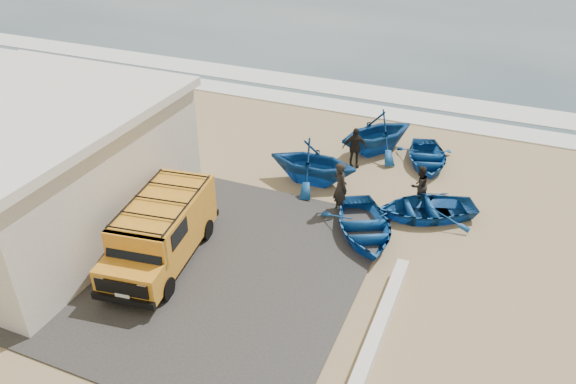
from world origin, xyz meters
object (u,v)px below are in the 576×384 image
(boat_mid_left, at_px, (313,162))
(boat_mid_right, at_px, (427,158))
(van, at_px, (161,230))
(parapet, at_px, (377,333))
(fisherman_back, at_px, (355,148))
(fisherman_middle, at_px, (419,185))
(boat_far_left, at_px, (377,132))
(fisherman_front, at_px, (340,187))
(boat_near_left, at_px, (364,226))
(boat_near_right, at_px, (426,208))
(building, at_px, (24,166))

(boat_mid_left, bearing_deg, boat_mid_right, -51.75)
(van, bearing_deg, parapet, -14.78)
(van, bearing_deg, fisherman_back, 57.76)
(parapet, bearing_deg, fisherman_middle, 93.18)
(boat_mid_left, bearing_deg, boat_far_left, -25.62)
(parapet, height_order, boat_mid_left, boat_mid_left)
(parapet, bearing_deg, fisherman_front, 117.10)
(parapet, bearing_deg, boat_near_left, 110.12)
(van, distance_m, fisherman_back, 9.06)
(boat_mid_left, bearing_deg, fisherman_middle, -90.50)
(boat_mid_right, relative_size, fisherman_middle, 2.14)
(parapet, height_order, fisherman_back, fisherman_back)
(boat_near_right, relative_size, fisherman_middle, 2.30)
(boat_near_right, relative_size, fisherman_back, 2.04)
(fisherman_front, relative_size, fisherman_middle, 1.28)
(building, bearing_deg, fisherman_front, 25.91)
(building, xyz_separation_m, parapet, (12.50, -1.00, -1.89))
(van, height_order, fisherman_back, van)
(fisherman_front, bearing_deg, fisherman_middle, -102.82)
(fisherman_middle, bearing_deg, boat_mid_right, -134.37)
(building, height_order, fisherman_middle, building)
(parapet, height_order, boat_near_left, boat_near_left)
(building, relative_size, fisherman_middle, 6.15)
(boat_far_left, xyz_separation_m, fisherman_middle, (2.52, -3.47, -0.18))
(boat_near_left, distance_m, boat_far_left, 6.38)
(van, bearing_deg, boat_far_left, 58.96)
(parapet, bearing_deg, boat_far_left, 105.24)
(boat_near_left, bearing_deg, boat_near_right, 22.14)
(boat_mid_right, distance_m, fisherman_middle, 3.16)
(boat_near_right, height_order, boat_far_left, boat_far_left)
(fisherman_front, distance_m, fisherman_back, 3.48)
(van, relative_size, fisherman_front, 2.59)
(parapet, xyz_separation_m, van, (-7.14, 0.86, 0.85))
(fisherman_middle, bearing_deg, fisherman_back, -80.57)
(building, xyz_separation_m, boat_mid_left, (7.97, 6.22, -1.25))
(boat_near_right, relative_size, boat_mid_left, 1.01)
(building, distance_m, parapet, 12.68)
(van, xyz_separation_m, fisherman_back, (3.73, 8.25, -0.26))
(boat_near_left, relative_size, fisherman_back, 2.13)
(boat_mid_right, xyz_separation_m, fisherman_front, (-2.23, -4.73, 0.64))
(boat_far_left, xyz_separation_m, fisherman_front, (0.03, -5.07, 0.03))
(building, distance_m, boat_near_left, 11.54)
(van, bearing_deg, boat_mid_right, 47.88)
(boat_far_left, height_order, fisherman_back, boat_far_left)
(building, bearing_deg, van, -1.51)
(parapet, distance_m, van, 7.24)
(boat_far_left, bearing_deg, boat_mid_left, -76.37)
(building, xyz_separation_m, boat_mid_right, (11.83, 9.39, -1.82))
(boat_near_right, xyz_separation_m, boat_far_left, (-2.95, 4.27, 0.58))
(building, distance_m, van, 5.46)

